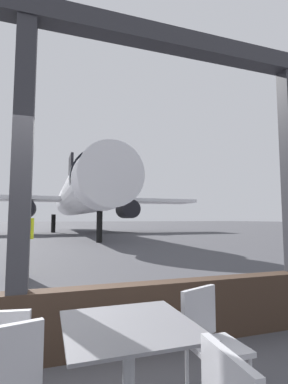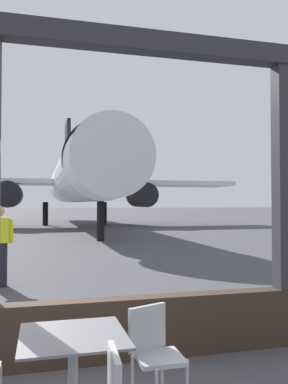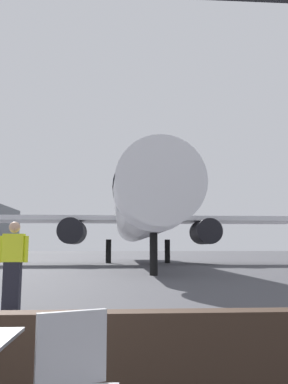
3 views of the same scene
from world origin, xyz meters
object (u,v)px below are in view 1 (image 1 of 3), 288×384
object	(u,v)px
cafe_chair_aisle_right	(209,335)
ground_crew_worker	(21,241)
dining_table	(129,373)
airplane	(80,196)

from	to	relation	value
cafe_chair_aisle_right	ground_crew_worker	bearing A→B (deg)	107.98
dining_table	airplane	bearing A→B (deg)	84.69
dining_table	ground_crew_worker	size ratio (longest dim) A/B	0.48
cafe_chair_aisle_right	airplane	world-z (taller)	airplane
cafe_chair_aisle_right	ground_crew_worker	xyz separation A→B (m)	(-1.85, 5.69, 0.38)
airplane	ground_crew_worker	bearing A→B (deg)	-99.71
dining_table	cafe_chair_aisle_right	distance (m)	0.77
cafe_chair_aisle_right	ground_crew_worker	size ratio (longest dim) A/B	0.50
dining_table	cafe_chair_aisle_right	size ratio (longest dim) A/B	0.95
cafe_chair_aisle_right	dining_table	bearing A→B (deg)	-161.92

